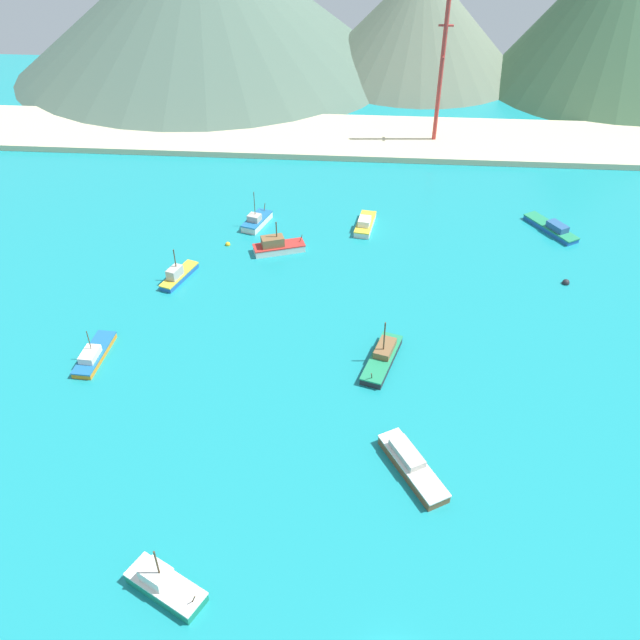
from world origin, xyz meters
name	(u,v)px	position (x,y,z in m)	size (l,w,h in m)	color
ground	(389,412)	(0.00, 30.00, -0.25)	(260.00, 280.00, 0.50)	teal
fishing_boat_0	(257,221)	(-22.61, 73.49, 0.83)	(4.80, 7.50, 6.50)	silver
fishing_boat_1	(164,585)	(-20.74, 5.36, 0.95)	(8.27, 6.18, 5.93)	#198466
fishing_boat_2	(412,465)	(2.33, 21.16, 0.83)	(7.66, 10.49, 2.13)	brown
fishing_boat_3	(382,357)	(-0.83, 38.92, 0.77)	(5.64, 10.52, 6.32)	#232328
fishing_boat_4	(178,275)	(-32.03, 55.76, 0.86)	(4.53, 8.24, 5.49)	#1E5BA8
fishing_boat_5	(552,228)	(28.12, 75.14, 0.68)	(8.03, 10.58, 1.97)	#1E5BA8
fishing_boat_7	(94,354)	(-38.56, 36.80, 0.66)	(3.13, 9.08, 4.69)	orange
fishing_boat_8	(365,224)	(-3.82, 73.94, 0.79)	(3.80, 8.40, 2.25)	silver
fishing_boat_10	(277,246)	(-17.92, 65.06, 1.04)	(8.78, 5.42, 5.47)	silver
buoy_0	(228,244)	(-26.40, 66.47, 0.15)	(0.84, 0.84, 0.84)	gold
buoy_2	(566,283)	(27.07, 59.14, 0.19)	(1.09, 1.09, 1.09)	#232328
beach_strip	(386,138)	(0.00, 112.88, 0.60)	(247.00, 23.50, 1.20)	beige
hill_central	(420,19)	(8.30, 161.02, 14.08)	(56.61, 56.61, 28.15)	#60705B
hill_east	(628,2)	(57.46, 152.64, 20.51)	(63.01, 63.01, 41.02)	#3D6042
radio_tower	(441,73)	(10.18, 111.54, 15.04)	(2.95, 2.36, 29.50)	#B7332D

